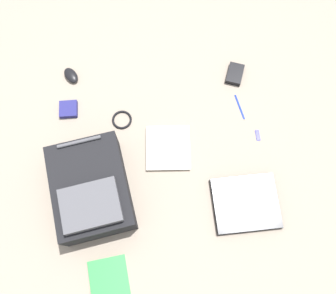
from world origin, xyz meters
name	(u,v)px	position (x,y,z in m)	size (l,w,h in m)	color
ground_plane	(165,158)	(0.00, 0.00, 0.00)	(3.96, 3.96, 0.00)	gray
backpack	(91,190)	(-0.37, -0.08, 0.10)	(0.34, 0.44, 0.22)	black
laptop	(246,203)	(0.30, -0.32, 0.02)	(0.35, 0.31, 0.03)	black
book_manual	(168,148)	(0.03, 0.04, 0.01)	(0.27, 0.27, 0.02)	silver
book_blue	(110,285)	(-0.39, -0.50, 0.01)	(0.19, 0.25, 0.02)	silver
computer_mouse	(71,75)	(-0.36, 0.57, 0.02)	(0.06, 0.10, 0.03)	black
cable_coil	(122,120)	(-0.16, 0.25, 0.01)	(0.10, 0.10, 0.01)	black
power_brick	(235,74)	(0.48, 0.34, 0.01)	(0.08, 0.12, 0.03)	black
pen_black	(240,107)	(0.44, 0.16, 0.00)	(0.01, 0.01, 0.14)	#1933B2
earbud_pouch	(68,109)	(-0.41, 0.38, 0.01)	(0.09, 0.09, 0.03)	navy
usb_stick	(258,135)	(0.48, -0.02, 0.00)	(0.02, 0.05, 0.01)	#191999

